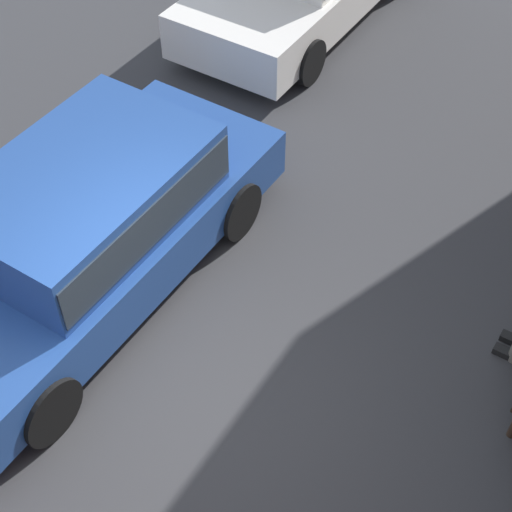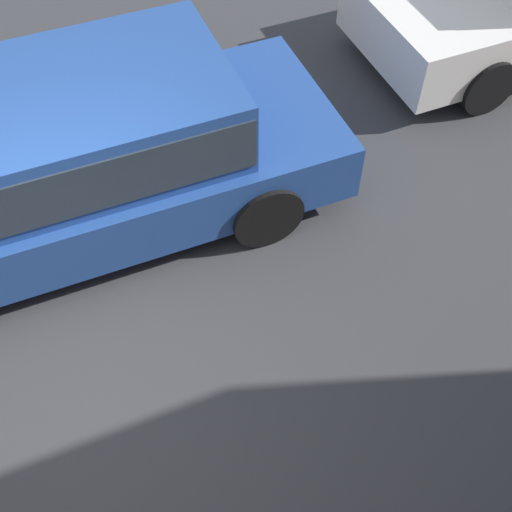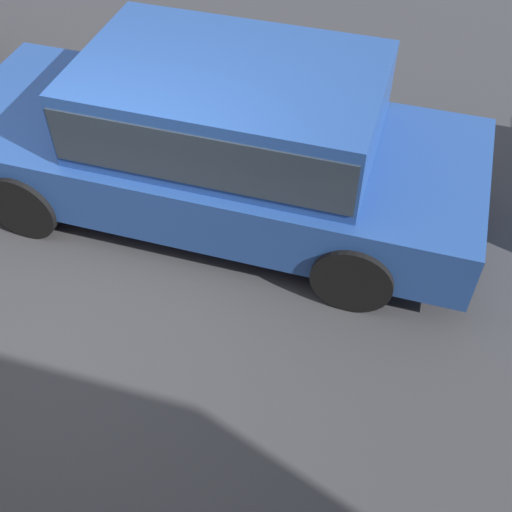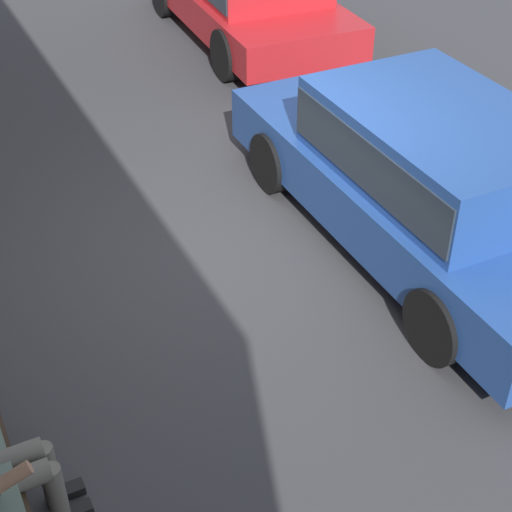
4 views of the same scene
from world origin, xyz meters
name	(u,v)px [view 2 (image 2 of 4)]	position (x,y,z in m)	size (l,w,h in m)	color
ground_plane	(71,381)	(0.00, 0.00, 0.00)	(60.00, 60.00, 0.00)	#38383A
parked_car_mid	(78,153)	(-0.59, -1.57, 0.79)	(4.62, 1.88, 1.44)	#23478E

